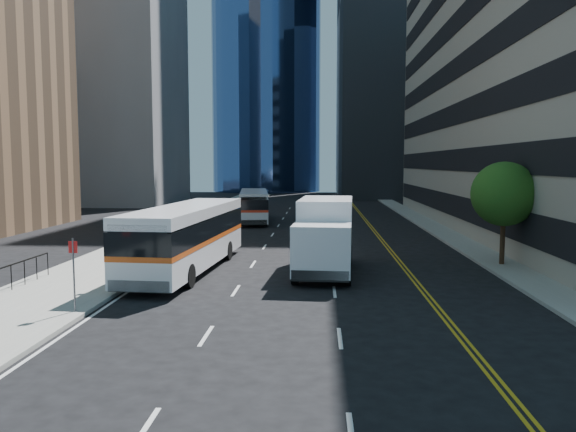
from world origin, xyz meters
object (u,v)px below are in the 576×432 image
object	(u,v)px
bus_front	(187,236)
street_tree	(504,194)
bus_rear	(254,205)
box_truck	(325,234)

from	to	relation	value
bus_front	street_tree	bearing A→B (deg)	11.19
street_tree	bus_rear	world-z (taller)	street_tree
bus_front	bus_rear	world-z (taller)	bus_front
street_tree	bus_front	distance (m)	15.67
bus_rear	box_truck	world-z (taller)	box_truck
street_tree	box_truck	size ratio (longest dim) A/B	0.69
box_truck	bus_rear	bearing A→B (deg)	108.41
bus_front	box_truck	size ratio (longest dim) A/B	1.67
street_tree	bus_front	xyz separation A→B (m)	(-15.44, -1.89, -1.93)
street_tree	box_truck	bearing A→B (deg)	-167.56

